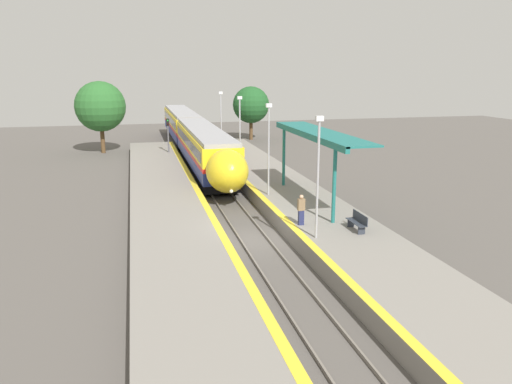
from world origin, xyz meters
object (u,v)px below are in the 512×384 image
object	(u,v)px
train	(193,135)
lamppost_far	(240,128)
person_waiting	(301,209)
lamppost_near	(318,170)
railway_signal	(168,135)
lamppost_mid	(269,144)
platform_bench	(358,221)
lamppost_farthest	(221,118)

from	to	relation	value
train	lamppost_far	xyz separation A→B (m)	(2.42, -11.91, 1.95)
person_waiting	lamppost_near	size ratio (longest dim) A/B	0.28
railway_signal	lamppost_far	xyz separation A→B (m)	(5.00, -9.92, 1.62)
lamppost_near	lamppost_mid	distance (m)	8.73
train	lamppost_mid	world-z (taller)	lamppost_mid
railway_signal	lamppost_mid	world-z (taller)	lamppost_mid
lamppost_near	lamppost_far	distance (m)	17.45
platform_bench	lamppost_far	size ratio (longest dim) A/B	0.28
lamppost_far	platform_bench	bearing A→B (deg)	-81.90
person_waiting	railway_signal	distance (m)	25.75
railway_signal	lamppost_farthest	xyz separation A→B (m)	(5.00, -1.19, 1.62)
railway_signal	lamppost_near	xyz separation A→B (m)	(5.00, -27.37, 1.62)
lamppost_mid	lamppost_far	distance (m)	8.73
lamppost_near	lamppost_mid	bearing A→B (deg)	90.00
railway_signal	lamppost_mid	size ratio (longest dim) A/B	0.71
platform_bench	railway_signal	world-z (taller)	railway_signal
lamppost_mid	lamppost_farthest	bearing A→B (deg)	90.00
train	lamppost_farthest	xyz separation A→B (m)	(2.42, -3.18, 1.95)
train	lamppost_far	size ratio (longest dim) A/B	7.24
train	lamppost_near	bearing A→B (deg)	-85.29
person_waiting	lamppost_near	xyz separation A→B (m)	(0.04, -2.11, 2.47)
train	person_waiting	world-z (taller)	train
platform_bench	person_waiting	xyz separation A→B (m)	(-2.45, 1.57, 0.35)
lamppost_mid	railway_signal	bearing A→B (deg)	105.01
railway_signal	lamppost_mid	xyz separation A→B (m)	(5.00, -18.64, 1.62)
platform_bench	lamppost_mid	size ratio (longest dim) A/B	0.28
railway_signal	platform_bench	bearing A→B (deg)	-74.57
train	railway_signal	xyz separation A→B (m)	(-2.58, -1.99, 0.33)
train	railway_signal	bearing A→B (deg)	-142.35
person_waiting	platform_bench	bearing A→B (deg)	-32.74
lamppost_far	lamppost_farthest	size ratio (longest dim) A/B	1.00
lamppost_far	lamppost_farthest	distance (m)	8.73
railway_signal	lamppost_mid	distance (m)	19.37
person_waiting	lamppost_far	size ratio (longest dim) A/B	0.28
train	lamppost_near	size ratio (longest dim) A/B	7.24
platform_bench	lamppost_far	bearing A→B (deg)	98.10
lamppost_near	lamppost_mid	xyz separation A→B (m)	(0.00, 8.73, 0.00)
lamppost_mid	lamppost_far	world-z (taller)	same
train	person_waiting	bearing A→B (deg)	-85.01
train	lamppost_farthest	bearing A→B (deg)	-52.74
lamppost_far	railway_signal	bearing A→B (deg)	116.75
platform_bench	lamppost_farthest	world-z (taller)	lamppost_farthest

